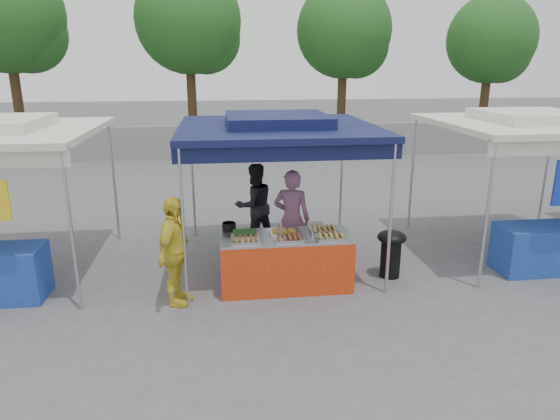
{
  "coord_description": "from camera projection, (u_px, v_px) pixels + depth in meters",
  "views": [
    {
      "loc": [
        -0.97,
        -7.22,
        3.39
      ],
      "look_at": [
        0.0,
        0.6,
        1.05
      ],
      "focal_mm": 32.0,
      "sensor_mm": 36.0,
      "label": 1
    }
  ],
  "objects": [
    {
      "name": "vendor_table",
      "position": [
        286.0,
        261.0,
        7.73
      ],
      "size": [
        2.0,
        0.8,
        0.85
      ],
      "color": "#B33210",
      "rests_on": "ground_plane"
    },
    {
      "name": "food_tray_bm",
      "position": [
        284.0,
        232.0,
        7.66
      ],
      "size": [
        0.42,
        0.3,
        0.07
      ],
      "color": "#B9B9BE",
      "rests_on": "vendor_table"
    },
    {
      "name": "tree_3",
      "position": [
        493.0,
        43.0,
        20.27
      ],
      "size": [
        3.57,
        3.51,
        6.04
      ],
      "color": "#3C2A17",
      "rests_on": "ground_plane"
    },
    {
      "name": "tree_2",
      "position": [
        347.0,
        34.0,
        19.97
      ],
      "size": [
        3.8,
        3.79,
        6.51
      ],
      "color": "#3C2A17",
      "rests_on": "ground_plane"
    },
    {
      "name": "main_canopy",
      "position": [
        277.0,
        127.0,
        8.2
      ],
      "size": [
        3.2,
        3.2,
        2.57
      ],
      "color": "#AEAEB5",
      "rests_on": "ground_plane"
    },
    {
      "name": "food_tray_fr",
      "position": [
        331.0,
        237.0,
        7.45
      ],
      "size": [
        0.42,
        0.3,
        0.07
      ],
      "color": "#B9B9BE",
      "rests_on": "vendor_table"
    },
    {
      "name": "customer_person",
      "position": [
        175.0,
        252.0,
        7.08
      ],
      "size": [
        0.65,
        1.01,
        1.61
      ],
      "primitive_type": "imported",
      "rotation": [
        0.0,
        0.0,
        1.27
      ],
      "color": "gold",
      "rests_on": "ground_plane"
    },
    {
      "name": "ground_plane",
      "position": [
        285.0,
        284.0,
        7.95
      ],
      "size": [
        80.0,
        80.0,
        0.0
      ],
      "primitive_type": "plane",
      "color": "#535355"
    },
    {
      "name": "food_tray_br",
      "position": [
        323.0,
        230.0,
        7.76
      ],
      "size": [
        0.42,
        0.3,
        0.07
      ],
      "color": "#B9B9BE",
      "rests_on": "vendor_table"
    },
    {
      "name": "food_tray_fm",
      "position": [
        289.0,
        239.0,
        7.38
      ],
      "size": [
        0.42,
        0.3,
        0.07
      ],
      "color": "#B9B9BE",
      "rests_on": "vendor_table"
    },
    {
      "name": "tree_0",
      "position": [
        11.0,
        20.0,
        17.94
      ],
      "size": [
        4.13,
        4.13,
        7.1
      ],
      "color": "#3C2A17",
      "rests_on": "ground_plane"
    },
    {
      "name": "food_tray_bl",
      "position": [
        245.0,
        234.0,
        7.59
      ],
      "size": [
        0.42,
        0.3,
        0.07
      ],
      "color": "#B9B9BE",
      "rests_on": "vendor_table"
    },
    {
      "name": "helper_man",
      "position": [
        255.0,
        205.0,
        9.4
      ],
      "size": [
        0.95,
        0.86,
        1.6
      ],
      "primitive_type": "imported",
      "rotation": [
        0.0,
        0.0,
        3.53
      ],
      "color": "black",
      "rests_on": "ground_plane"
    },
    {
      "name": "skewer_cup",
      "position": [
        281.0,
        235.0,
        7.46
      ],
      "size": [
        0.09,
        0.09,
        0.11
      ],
      "primitive_type": "cylinder",
      "color": "#AEAEB5",
      "rests_on": "vendor_table"
    },
    {
      "name": "wok_burner",
      "position": [
        391.0,
        250.0,
        8.1
      ],
      "size": [
        0.47,
        0.47,
        0.79
      ],
      "rotation": [
        0.0,
        0.0,
        0.35
      ],
      "color": "black",
      "rests_on": "ground_plane"
    },
    {
      "name": "neighbor_stall_right",
      "position": [
        540.0,
        171.0,
        8.57
      ],
      "size": [
        3.2,
        3.2,
        2.57
      ],
      "color": "#AEAEB5",
      "rests_on": "ground_plane"
    },
    {
      "name": "crate_right",
      "position": [
        289.0,
        261.0,
        8.46
      ],
      "size": [
        0.51,
        0.36,
        0.31
      ],
      "primitive_type": "cube",
      "color": "#122996",
      "rests_on": "ground_plane"
    },
    {
      "name": "vendor_woman",
      "position": [
        292.0,
        219.0,
        8.43
      ],
      "size": [
        0.71,
        0.58,
        1.7
      ],
      "primitive_type": "imported",
      "rotation": [
        0.0,
        0.0,
        2.82
      ],
      "color": "#7F5172",
      "rests_on": "ground_plane"
    },
    {
      "name": "crate_left",
      "position": [
        257.0,
        262.0,
        8.38
      ],
      "size": [
        0.55,
        0.38,
        0.33
      ],
      "primitive_type": "cube",
      "color": "#122996",
      "rests_on": "ground_plane"
    },
    {
      "name": "food_tray_fl",
      "position": [
        245.0,
        240.0,
        7.31
      ],
      "size": [
        0.42,
        0.3,
        0.07
      ],
      "color": "#B9B9BE",
      "rests_on": "vendor_table"
    },
    {
      "name": "crate_stacked",
      "position": [
        290.0,
        244.0,
        8.37
      ],
      "size": [
        0.5,
        0.35,
        0.3
      ],
      "primitive_type": "cube",
      "color": "#122996",
      "rests_on": "crate_right"
    },
    {
      "name": "back_wall",
      "position": [
        245.0,
        142.0,
        18.24
      ],
      "size": [
        40.0,
        0.25,
        1.2
      ],
      "primitive_type": "cube",
      "color": "slate",
      "rests_on": "ground_plane"
    },
    {
      "name": "cooking_pot",
      "position": [
        229.0,
        227.0,
        7.83
      ],
      "size": [
        0.22,
        0.22,
        0.13
      ],
      "primitive_type": "cylinder",
      "color": "black",
      "rests_on": "vendor_table"
    },
    {
      "name": "tree_1",
      "position": [
        192.0,
        25.0,
        19.12
      ],
      "size": [
        4.05,
        4.05,
        6.95
      ],
      "color": "#3C2A17",
      "rests_on": "ground_plane"
    }
  ]
}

